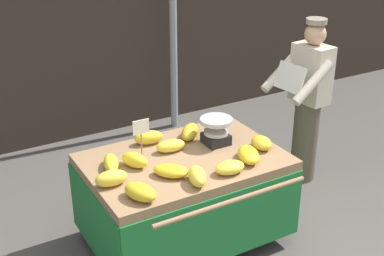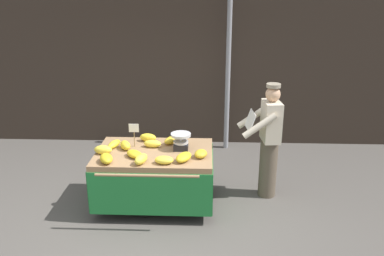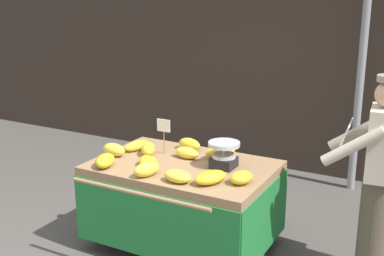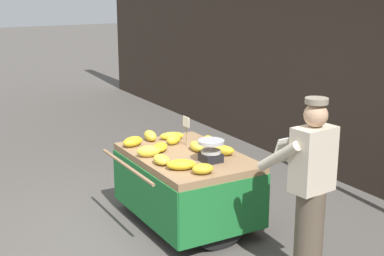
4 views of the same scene
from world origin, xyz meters
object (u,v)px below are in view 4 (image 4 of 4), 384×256
banana_bunch_9 (196,146)px  vendor_person (310,191)px  banana_bunch_4 (150,136)px  banana_bunch_7 (161,160)px  weighing_scale (211,151)px  banana_bunch_11 (133,141)px  banana_bunch_0 (209,141)px  banana_bunch_5 (172,136)px  price_sign (186,124)px  banana_bunch_6 (181,164)px  banana_bunch_10 (160,147)px  banana_cart (186,173)px  banana_bunch_8 (221,150)px  banana_bunch_1 (174,139)px  banana_bunch_3 (203,169)px  banana_bunch_2 (148,151)px

banana_bunch_9 → vendor_person: vendor_person is taller
banana_bunch_4 → banana_bunch_7: bearing=-18.2°
weighing_scale → vendor_person: vendor_person is taller
weighing_scale → banana_bunch_11: bearing=-152.7°
banana_bunch_0 → banana_bunch_5: bearing=-150.8°
banana_bunch_9 → banana_bunch_0: bearing=113.1°
price_sign → banana_bunch_6: price_sign is taller
banana_bunch_10 → banana_cart: bearing=42.0°
banana_bunch_0 → banana_bunch_8: bearing=-10.9°
banana_bunch_1 → banana_bunch_7: (0.59, -0.46, -0.01)m
banana_bunch_4 → banana_bunch_1: bearing=33.4°
banana_bunch_6 → banana_bunch_11: (-1.00, -0.09, 0.00)m
banana_bunch_3 → banana_bunch_1: bearing=167.3°
banana_bunch_11 → banana_bunch_4: bearing=111.5°
banana_bunch_0 → banana_bunch_3: size_ratio=1.13×
weighing_scale → banana_bunch_4: size_ratio=1.14×
banana_bunch_5 → banana_bunch_9: 0.54m
price_sign → banana_bunch_5: (-0.28, -0.04, -0.20)m
banana_bunch_11 → banana_bunch_3: bearing=9.9°
banana_bunch_7 → banana_bunch_1: bearing=142.1°
weighing_scale → banana_bunch_8: 0.26m
banana_cart → vendor_person: (1.62, 0.35, 0.27)m
banana_bunch_2 → banana_bunch_6: 0.55m
banana_bunch_3 → banana_bunch_2: bearing=-163.2°
banana_bunch_3 → banana_bunch_8: size_ratio=0.75×
banana_bunch_2 → banana_bunch_3: banana_bunch_2 is taller
banana_bunch_5 → banana_bunch_7: banana_bunch_7 is taller
banana_bunch_4 → banana_bunch_11: 0.29m
price_sign → banana_bunch_1: price_sign is taller
banana_bunch_0 → banana_bunch_1: (-0.27, -0.31, -0.00)m
banana_bunch_0 → banana_bunch_10: 0.60m
banana_bunch_6 → banana_bunch_0: bearing=130.0°
banana_bunch_0 → banana_bunch_11: bearing=-119.5°
banana_bunch_10 → vendor_person: size_ratio=0.16×
price_sign → banana_bunch_0: (0.16, 0.21, -0.19)m
banana_bunch_1 → banana_bunch_5: 0.19m
banana_bunch_7 → vendor_person: 1.62m
banana_bunch_6 → banana_bunch_10: banana_bunch_6 is taller
banana_bunch_2 → banana_bunch_10: 0.23m
banana_bunch_0 → weighing_scale: bearing=-29.5°
banana_bunch_1 → weighing_scale: bearing=2.3°
banana_bunch_10 → banana_bunch_9: bearing=62.4°
banana_bunch_4 → banana_bunch_9: bearing=22.9°
banana_cart → banana_bunch_5: 0.66m
price_sign → banana_bunch_10: (0.07, -0.38, -0.20)m
banana_bunch_9 → banana_bunch_11: (-0.53, -0.54, 0.00)m
banana_bunch_4 → banana_bunch_10: banana_bunch_4 is taller
banana_bunch_3 → banana_bunch_4: (-1.33, 0.06, 0.01)m
banana_bunch_1 → banana_bunch_4: (-0.27, -0.18, 0.00)m
banana_bunch_2 → banana_bunch_8: banana_bunch_2 is taller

